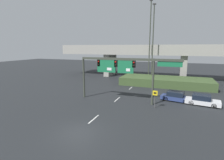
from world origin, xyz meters
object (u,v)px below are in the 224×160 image
Objects in this scene: signal_gantry at (122,67)px; parked_sedan_mid_right at (202,100)px; highway_light_pole_near at (150,40)px; highway_light_pole_far at (153,42)px; speed_limit_sign at (155,96)px; parked_sedan_near_right at (176,97)px.

signal_gantry reaches higher than parked_sedan_mid_right.
highway_light_pole_near is 19.41m from parked_sedan_mid_right.
highway_light_pole_near reaches higher than highway_light_pole_far.
speed_limit_sign is 0.52× the size of parked_sedan_mid_right.
highway_light_pole_far is 3.68× the size of parked_sedan_mid_right.
parked_sedan_mid_right is at bearing 12.88° from signal_gantry.
highway_light_pole_near is 17.55m from parked_sedan_near_right.
highway_light_pole_far reaches higher than signal_gantry.
signal_gantry is at bearing -159.15° from parked_sedan_mid_right.
parked_sedan_mid_right reaches higher than parked_sedan_near_right.
parked_sedan_mid_right is at bearing -57.24° from highway_light_pole_far.
parked_sedan_near_right is at bearing 58.87° from speed_limit_sign.
signal_gantry is at bearing 166.19° from speed_limit_sign.
signal_gantry is 0.85× the size of highway_light_pole_far.
highway_light_pole_far reaches higher than parked_sedan_near_right.
highway_light_pole_far is 17.98m from parked_sedan_mid_right.
highway_light_pole_far is (1.78, 15.95, 3.68)m from signal_gantry.
highway_light_pole_near is (0.95, 17.00, 4.21)m from signal_gantry.
signal_gantry is 16.47m from highway_light_pole_far.
parked_sedan_mid_right is (5.79, 3.56, -0.88)m from speed_limit_sign.
parked_sedan_mid_right is (3.28, -0.59, 0.00)m from parked_sedan_near_right.
highway_light_pole_far is at bearing 99.72° from speed_limit_sign.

